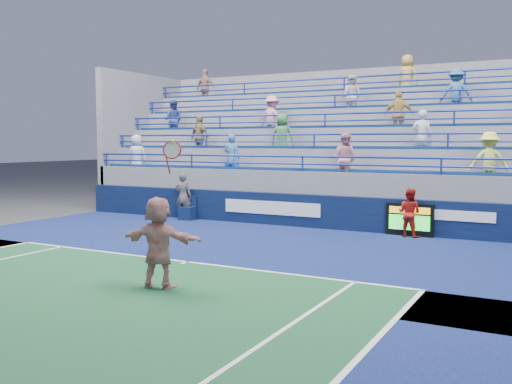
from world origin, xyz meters
The scene contains 8 objects.
ground centered at (0.00, 0.00, 0.00)m, with size 120.00×120.00×0.00m, color #333538.
sponsor_wall centered at (0.00, 6.50, 0.55)m, with size 18.00×0.32×1.10m.
bleacher_stand centered at (-0.01, 10.27, 1.55)m, with size 18.00×5.60×6.13m.
serve_speed_board centered at (3.70, 6.32, 0.50)m, with size 1.43×0.18×0.99m.
judge_chair centered at (-4.28, 6.09, 0.28)m, with size 0.53×0.53×0.88m.
tennis_player centered at (0.88, -2.18, 0.90)m, with size 1.72×0.76×2.88m.
line_judge centered at (-4.50, 6.13, 0.86)m, with size 0.63×0.41×1.72m, color #141538.
ball_girl centered at (3.72, 6.14, 0.73)m, with size 0.71×0.55×1.46m, color #AC1813.
Camera 1 is at (7.70, -10.85, 2.83)m, focal length 40.00 mm.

